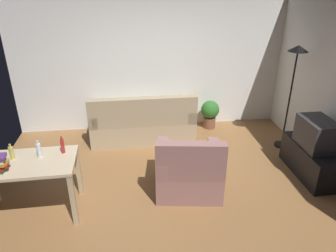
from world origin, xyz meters
The scene contains 12 objects.
ground_plane centered at (0.00, 0.00, -0.01)m, with size 5.20×4.40×0.02m, color olive.
wall_rear centered at (0.00, 2.20, 1.35)m, with size 5.20×0.10×2.70m, color white.
couch centered at (-0.23, 1.59, 0.31)m, with size 1.90×0.84×0.92m.
tv_stand centered at (2.25, 0.06, 0.24)m, with size 0.44×1.10×0.48m.
tv centered at (2.25, 0.06, 0.70)m, with size 0.41×0.60×0.44m.
torchiere_lamp centered at (2.25, 0.97, 1.41)m, with size 0.32×0.32×1.81m.
desk centered at (-1.76, -0.30, 0.65)m, with size 1.21×0.72×0.76m.
potted_plant centered at (1.13, 1.90, 0.33)m, with size 0.36×0.36×0.57m.
armchair centered at (0.32, -0.11, 0.32)m, with size 1.02×0.97×0.92m.
bottle_squat centered at (-1.92, -0.20, 0.85)m, with size 0.06×0.06×0.20m.
bottle_clear centered at (-1.60, -0.20, 0.86)m, with size 0.05×0.05×0.22m.
bottle_red centered at (-1.32, -0.13, 0.86)m, with size 0.04×0.04×0.23m.
Camera 1 is at (-0.46, -3.75, 2.79)m, focal length 33.67 mm.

